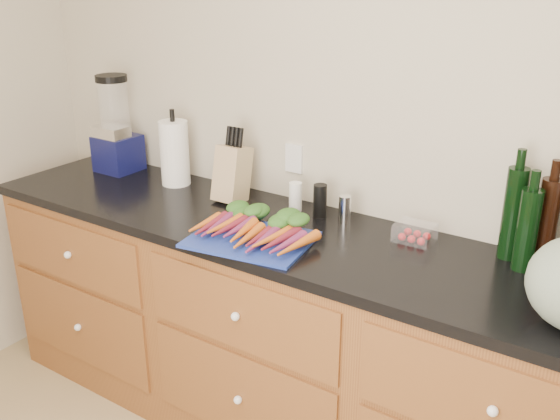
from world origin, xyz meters
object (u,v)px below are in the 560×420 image
Objects in this scene: cutting_board at (251,239)px; blender_appliance at (116,130)px; paper_towel at (175,153)px; carrots at (256,229)px; knife_block at (232,174)px; tomato_box at (415,233)px.

blender_appliance reaches higher than cutting_board.
carrots is at bearing -23.60° from paper_towel.
carrots is 1.07m from blender_appliance.
blender_appliance reaches higher than carrots.
paper_towel is (-0.65, 0.29, 0.11)m from carrots.
cutting_board is 0.45m from knife_block.
paper_towel is at bearing 0.39° from blender_appliance.
cutting_board is 0.98× the size of carrots.
cutting_board is at bearing -17.25° from blender_appliance.
carrots is (-0.00, 0.03, 0.03)m from cutting_board.
tomato_box is (1.52, 0.01, -0.17)m from blender_appliance.
cutting_board is at bearing -26.07° from paper_towel.
knife_block reaches higher than tomato_box.
knife_block is at bearing 136.27° from cutting_board.
blender_appliance reaches higher than paper_towel.
cutting_board is at bearing -90.00° from carrots.
knife_block is (-0.31, 0.30, 0.11)m from cutting_board.
knife_block reaches higher than cutting_board.
carrots is at bearing -15.48° from blender_appliance.
cutting_board is at bearing -43.73° from knife_block.
paper_towel is 1.25× the size of knife_block.
paper_towel reaches higher than knife_block.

